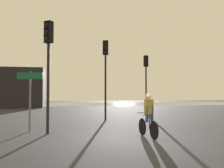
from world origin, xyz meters
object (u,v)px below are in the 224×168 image
Objects in this scene: traffic_light_center at (105,65)px; traffic_light_near_left at (48,55)px; direction_sign_post at (30,92)px; cyclist at (148,115)px; traffic_light_far_right at (146,74)px.

traffic_light_near_left is at bearing 77.03° from traffic_light_center.
direction_sign_post reaches higher than cyclist.
traffic_light_center is 5.55m from traffic_light_far_right.
traffic_light_center reaches higher than traffic_light_near_left.
traffic_light_center is 1.08× the size of traffic_light_near_left.
traffic_light_far_right reaches higher than direction_sign_post.
traffic_light_center reaches higher than cyclist.
direction_sign_post is at bearing -5.15° from traffic_light_near_left.
traffic_light_center is 5.78m from traffic_light_near_left.
traffic_light_center is at bearing -83.49° from traffic_light_near_left.
traffic_light_center is at bearing -124.57° from direction_sign_post.
direction_sign_post is (-3.98, -4.02, -1.74)m from traffic_light_center.
traffic_light_near_left is at bearing 145.15° from direction_sign_post.
cyclist is at bearing 60.75° from traffic_light_far_right.
traffic_light_far_right is at bearing -115.22° from traffic_light_center.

